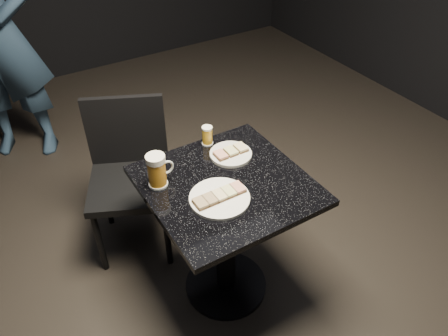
{
  "coord_description": "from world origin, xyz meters",
  "views": [
    {
      "loc": [
        -0.77,
        -1.25,
        2.02
      ],
      "look_at": [
        0.0,
        0.02,
        0.82
      ],
      "focal_mm": 35.0,
      "sensor_mm": 36.0,
      "label": 1
    }
  ],
  "objects_px": {
    "plate_small": "(231,154)",
    "table": "(226,221)",
    "beer_tumbler": "(207,135)",
    "chair": "(129,169)",
    "beer_mug": "(157,170)",
    "plate_large": "(220,198)"
  },
  "relations": [
    {
      "from": "table",
      "to": "chair",
      "type": "bearing_deg",
      "value": 111.74
    },
    {
      "from": "plate_large",
      "to": "beer_tumbler",
      "type": "height_order",
      "value": "beer_tumbler"
    },
    {
      "from": "plate_large",
      "to": "plate_small",
      "type": "relative_size",
      "value": 1.28
    },
    {
      "from": "plate_small",
      "to": "table",
      "type": "height_order",
      "value": "plate_small"
    },
    {
      "from": "beer_mug",
      "to": "beer_tumbler",
      "type": "distance_m",
      "value": 0.37
    },
    {
      "from": "plate_small",
      "to": "table",
      "type": "relative_size",
      "value": 0.27
    },
    {
      "from": "plate_large",
      "to": "table",
      "type": "bearing_deg",
      "value": 43.58
    },
    {
      "from": "table",
      "to": "beer_mug",
      "type": "bearing_deg",
      "value": 150.75
    },
    {
      "from": "plate_small",
      "to": "chair",
      "type": "distance_m",
      "value": 0.64
    },
    {
      "from": "plate_small",
      "to": "beer_tumbler",
      "type": "distance_m",
      "value": 0.16
    },
    {
      "from": "beer_mug",
      "to": "plate_small",
      "type": "bearing_deg",
      "value": 2.27
    },
    {
      "from": "chair",
      "to": "table",
      "type": "bearing_deg",
      "value": -68.26
    },
    {
      "from": "plate_small",
      "to": "table",
      "type": "xyz_separation_m",
      "value": [
        -0.12,
        -0.16,
        -0.25
      ]
    },
    {
      "from": "beer_tumbler",
      "to": "chair",
      "type": "xyz_separation_m",
      "value": [
        -0.32,
        0.32,
        -0.3
      ]
    },
    {
      "from": "plate_small",
      "to": "plate_large",
      "type": "bearing_deg",
      "value": -130.75
    },
    {
      "from": "beer_tumbler",
      "to": "chair",
      "type": "distance_m",
      "value": 0.54
    },
    {
      "from": "chair",
      "to": "plate_large",
      "type": "bearing_deg",
      "value": -76.65
    },
    {
      "from": "beer_tumbler",
      "to": "chair",
      "type": "bearing_deg",
      "value": 135.62
    },
    {
      "from": "plate_large",
      "to": "beer_mug",
      "type": "xyz_separation_m",
      "value": [
        -0.18,
        0.22,
        0.07
      ]
    },
    {
      "from": "plate_small",
      "to": "beer_tumbler",
      "type": "relative_size",
      "value": 2.07
    },
    {
      "from": "beer_mug",
      "to": "table",
      "type": "bearing_deg",
      "value": -29.25
    },
    {
      "from": "table",
      "to": "beer_tumbler",
      "type": "height_order",
      "value": "beer_tumbler"
    }
  ]
}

